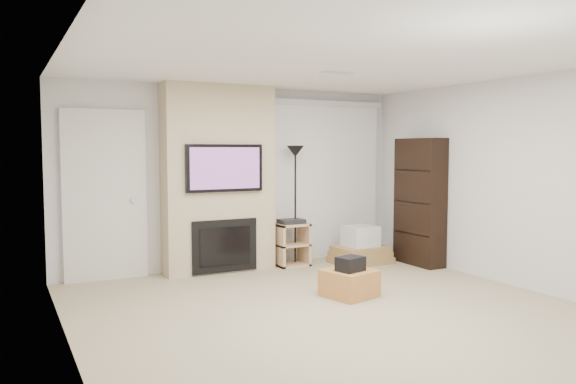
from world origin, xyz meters
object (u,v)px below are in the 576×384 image
floor_lamp (295,171)px  box_stack (360,249)px  av_stand (291,241)px  ottoman (349,283)px  bookshelf (420,202)px

floor_lamp → box_stack: (0.88, -0.36, -1.13)m
av_stand → box_stack: (0.97, -0.31, -0.14)m
ottoman → bookshelf: size_ratio=0.28×
floor_lamp → bookshelf: bearing=-27.6°
av_stand → box_stack: bearing=-17.4°
ottoman → floor_lamp: floor_lamp is taller
floor_lamp → bookshelf: size_ratio=0.94×
av_stand → bookshelf: size_ratio=0.37×
ottoman → floor_lamp: bearing=80.6°
floor_lamp → av_stand: floor_lamp is taller
av_stand → bookshelf: bearing=-24.8°
box_stack → bookshelf: bearing=-33.9°
box_stack → av_stand: bearing=162.6°
ottoman → box_stack: 1.90m
floor_lamp → box_stack: bearing=-22.0°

